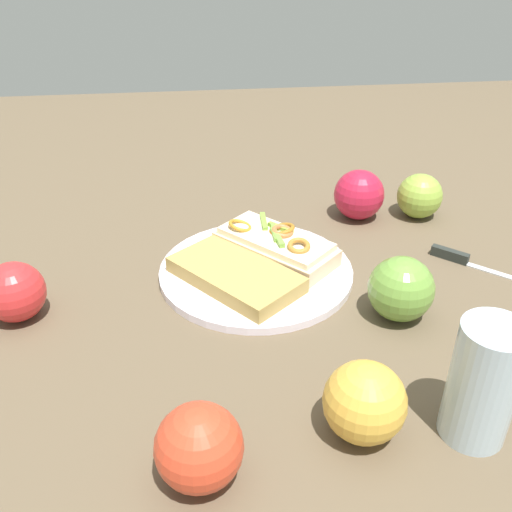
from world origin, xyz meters
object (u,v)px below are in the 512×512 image
object	(u,v)px
bread_slice_side	(235,275)
apple_5	(365,402)
knife	(460,259)
apple_1	(401,289)
plate	(256,271)
apple_3	(359,195)
apple_4	(420,196)
drinking_glass	(483,383)
sandwich	(275,245)
apple_0	(199,447)
apple_2	(14,292)

from	to	relation	value
bread_slice_side	apple_5	world-z (taller)	apple_5
knife	bread_slice_side	bearing A→B (deg)	-132.51
apple_1	apple_5	bearing A→B (deg)	61.18
apple_5	plate	bearing A→B (deg)	-76.85
apple_1	apple_5	world-z (taller)	apple_1
bread_slice_side	apple_3	distance (m)	0.29
knife	apple_4	bearing A→B (deg)	136.17
plate	drinking_glass	world-z (taller)	drinking_glass
sandwich	knife	distance (m)	0.27
apple_0	apple_1	world-z (taller)	apple_1
sandwich	apple_5	xyz separation A→B (m)	(-0.04, 0.33, 0.01)
apple_3	apple_1	bearing A→B (deg)	85.08
drinking_glass	knife	size ratio (longest dim) A/B	1.27
apple_0	drinking_glass	world-z (taller)	drinking_glass
bread_slice_side	drinking_glass	bearing A→B (deg)	-2.73
apple_0	drinking_glass	bearing A→B (deg)	-175.38
apple_4	apple_5	size ratio (longest dim) A/B	0.92
bread_slice_side	drinking_glass	world-z (taller)	drinking_glass
apple_3	sandwich	bearing A→B (deg)	38.61
drinking_glass	apple_2	bearing A→B (deg)	-26.87
plate	bread_slice_side	size ratio (longest dim) A/B	1.53
plate	apple_1	size ratio (longest dim) A/B	3.31
knife	apple_0	bearing A→B (deg)	-97.44
plate	knife	world-z (taller)	knife
apple_2	apple_3	xyz separation A→B (m)	(-0.50, -0.22, 0.00)
bread_slice_side	plate	bearing A→B (deg)	93.58
bread_slice_side	apple_1	size ratio (longest dim) A/B	2.16
bread_slice_side	apple_2	bearing A→B (deg)	-123.29
apple_4	plate	bearing A→B (deg)	26.98
apple_3	knife	size ratio (longest dim) A/B	0.82
bread_slice_side	apple_5	bearing A→B (deg)	-18.87
apple_5	drinking_glass	distance (m)	0.11
drinking_glass	sandwich	bearing A→B (deg)	-66.76
plate	bread_slice_side	xyz separation A→B (m)	(0.03, 0.03, 0.02)
bread_slice_side	apple_2	xyz separation A→B (m)	(0.28, 0.03, 0.02)
apple_2	knife	size ratio (longest dim) A/B	0.75
apple_0	knife	distance (m)	0.51
plate	sandwich	bearing A→B (deg)	-136.55
apple_5	apple_4	bearing A→B (deg)	-116.76
plate	knife	distance (m)	0.30
apple_0	apple_3	distance (m)	0.56
bread_slice_side	apple_0	size ratio (longest dim) A/B	2.23
bread_slice_side	apple_5	distance (m)	0.29
apple_1	knife	size ratio (longest dim) A/B	0.81
knife	apple_5	bearing A→B (deg)	-85.76
bread_slice_side	apple_1	xyz separation A→B (m)	(-0.20, 0.09, 0.02)
plate	sandwich	world-z (taller)	sandwich
apple_1	apple_2	distance (m)	0.48
apple_2	knife	xyz separation A→B (m)	(-0.61, -0.06, -0.03)
plate	apple_3	size ratio (longest dim) A/B	3.28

